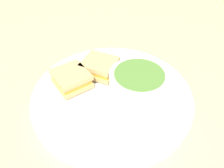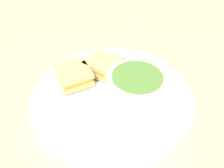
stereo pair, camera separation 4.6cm
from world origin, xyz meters
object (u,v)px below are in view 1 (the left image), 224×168
object	(u,v)px
sandwich_half_near	(100,67)
spoon	(119,121)
soup_bowl	(138,88)
sandwich_half_far	(71,79)

from	to	relation	value
sandwich_half_near	spoon	bearing A→B (deg)	-121.03
soup_bowl	spoon	distance (m)	0.07
sandwich_half_near	sandwich_half_far	size ratio (longest dim) A/B	1.07
spoon	sandwich_half_far	size ratio (longest dim) A/B	1.02
soup_bowl	sandwich_half_far	xyz separation A→B (m)	(-0.06, 0.14, -0.02)
spoon	sandwich_half_near	distance (m)	0.15
sandwich_half_near	soup_bowl	bearing A→B (deg)	-96.53
soup_bowl	sandwich_half_far	distance (m)	0.15
sandwich_half_near	sandwich_half_far	bearing A→B (deg)	169.04
spoon	sandwich_half_far	bearing A→B (deg)	129.75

